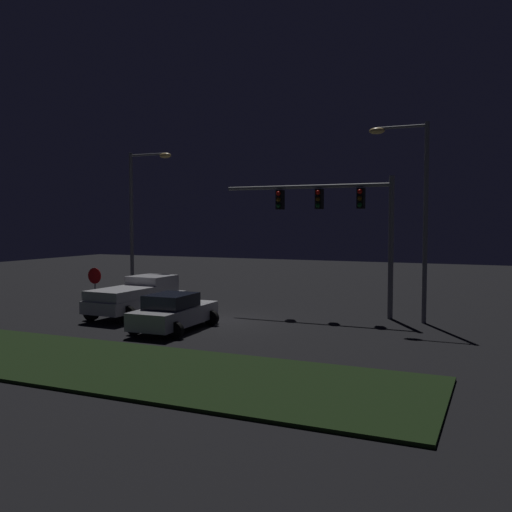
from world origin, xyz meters
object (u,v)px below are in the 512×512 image
street_lamp_left (139,207)px  street_lamp_right (414,199)px  traffic_signal_gantry (339,212)px  pickup_truck (139,294)px  stop_sign (95,282)px  car_sedan (174,312)px

street_lamp_left → street_lamp_right: bearing=-4.8°
traffic_signal_gantry → street_lamp_left: 11.81m
pickup_truck → stop_sign: bearing=108.5°
traffic_signal_gantry → street_lamp_right: 3.59m
pickup_truck → street_lamp_left: street_lamp_left is taller
traffic_signal_gantry → pickup_truck: bearing=-156.0°
pickup_truck → street_lamp_right: size_ratio=0.63×
street_lamp_right → stop_sign: 15.24m
traffic_signal_gantry → stop_sign: 12.05m
street_lamp_right → stop_sign: street_lamp_right is taller
stop_sign → pickup_truck: bearing=16.0°
traffic_signal_gantry → street_lamp_right: street_lamp_right is taller
pickup_truck → street_lamp_right: 13.31m
street_lamp_left → stop_sign: bearing=-78.3°
pickup_truck → street_lamp_right: (12.11, 3.30, 4.43)m
stop_sign → traffic_signal_gantry: bearing=22.5°
traffic_signal_gantry → street_lamp_left: (-11.78, 0.75, 0.34)m
pickup_truck → car_sedan: size_ratio=1.23×
car_sedan → street_lamp_left: 10.72m
car_sedan → street_lamp_left: (-6.67, 7.09, 4.50)m
traffic_signal_gantry → street_lamp_right: (3.52, -0.53, 0.53)m
car_sedan → traffic_signal_gantry: traffic_signal_gantry is taller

